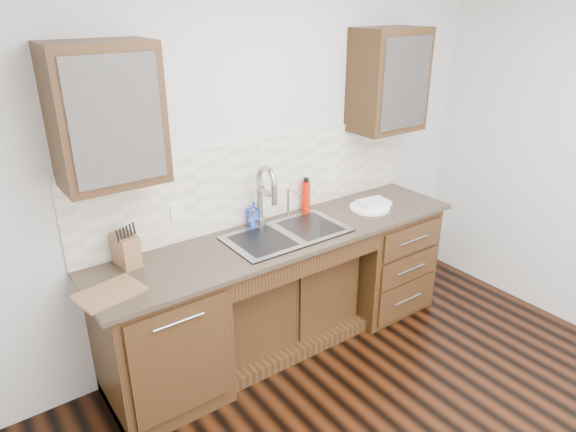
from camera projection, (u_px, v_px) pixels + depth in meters
wall_back at (255, 159)px, 3.60m from camera, size 4.00×0.10×2.70m
base_cabinet_left at (160, 339)px, 3.18m from camera, size 0.70×0.62×0.88m
base_cabinet_center at (278, 297)px, 3.80m from camera, size 1.20×0.44×0.70m
base_cabinet_right at (379, 256)px, 4.20m from camera, size 0.70×0.62×0.88m
countertop at (286, 236)px, 3.50m from camera, size 2.70×0.65×0.03m
backsplash at (260, 181)px, 3.62m from camera, size 2.70×0.02×0.59m
sink at (287, 246)px, 3.52m from camera, size 0.84×0.46×0.19m
faucet at (260, 199)px, 3.54m from camera, size 0.04×0.04×0.40m
filter_tap at (288, 202)px, 3.72m from camera, size 0.02×0.02×0.24m
upper_cabinet_left at (106, 115)px, 2.69m from camera, size 0.55×0.34×0.75m
upper_cabinet_right at (388, 80)px, 3.82m from camera, size 0.55×0.34×0.75m
outlet_left at (176, 213)px, 3.29m from camera, size 0.08×0.01×0.12m
outlet_right at (331, 175)px, 3.99m from camera, size 0.08×0.01×0.12m
soap_bottle at (254, 214)px, 3.60m from camera, size 0.09×0.09×0.18m
water_bottle at (306, 196)px, 3.83m from camera, size 0.07×0.07×0.23m
plate at (370, 208)px, 3.91m from camera, size 0.39×0.39×0.02m
dish_towel at (373, 203)px, 3.93m from camera, size 0.25×0.19×0.04m
knife_block at (126, 250)px, 3.05m from camera, size 0.13×0.19×0.20m
cutting_board at (110, 293)px, 2.78m from camera, size 0.39×0.30×0.02m
cup_left_a at (77, 129)px, 2.63m from camera, size 0.15×0.15×0.10m
cup_left_b at (126, 123)px, 2.76m from camera, size 0.12×0.12×0.09m
cup_right_a at (381, 88)px, 3.80m from camera, size 0.14×0.14×0.11m
cup_right_b at (401, 86)px, 3.92m from camera, size 0.12×0.12×0.09m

